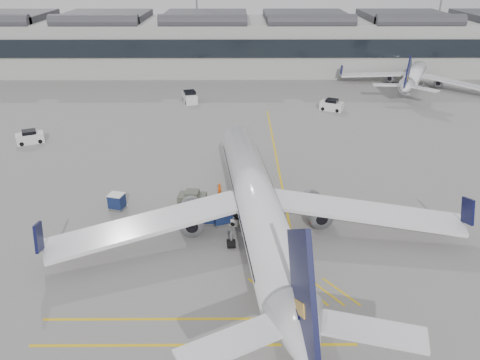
{
  "coord_description": "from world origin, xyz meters",
  "views": [
    {
      "loc": [
        5.0,
        -35.94,
        23.49
      ],
      "look_at": [
        5.21,
        4.75,
        4.0
      ],
      "focal_mm": 35.0,
      "sensor_mm": 36.0,
      "label": 1
    }
  ],
  "objects_px": {
    "baggage_cart_a": "(211,214)",
    "pushback_tug": "(192,199)",
    "ramp_agent_b": "(258,215)",
    "airliner_main": "(257,205)",
    "belt_loader": "(222,214)",
    "ramp_agent_a": "(220,190)"
  },
  "relations": [
    {
      "from": "airliner_main",
      "to": "ramp_agent_b",
      "type": "xyz_separation_m",
      "value": [
        0.2,
        2.0,
        -2.21
      ]
    },
    {
      "from": "baggage_cart_a",
      "to": "pushback_tug",
      "type": "bearing_deg",
      "value": 122.52
    },
    {
      "from": "ramp_agent_a",
      "to": "airliner_main",
      "type": "bearing_deg",
      "value": -106.79
    },
    {
      "from": "ramp_agent_a",
      "to": "ramp_agent_b",
      "type": "xyz_separation_m",
      "value": [
        3.92,
        -5.73,
        0.2
      ]
    },
    {
      "from": "ramp_agent_b",
      "to": "ramp_agent_a",
      "type": "bearing_deg",
      "value": -90.56
    },
    {
      "from": "airliner_main",
      "to": "ramp_agent_a",
      "type": "relative_size",
      "value": 26.34
    },
    {
      "from": "ramp_agent_a",
      "to": "ramp_agent_b",
      "type": "distance_m",
      "value": 6.94
    },
    {
      "from": "ramp_agent_a",
      "to": "ramp_agent_b",
      "type": "height_order",
      "value": "ramp_agent_b"
    },
    {
      "from": "airliner_main",
      "to": "ramp_agent_b",
      "type": "bearing_deg",
      "value": 77.8
    },
    {
      "from": "baggage_cart_a",
      "to": "ramp_agent_b",
      "type": "distance_m",
      "value": 4.6
    },
    {
      "from": "belt_loader",
      "to": "pushback_tug",
      "type": "height_order",
      "value": "belt_loader"
    },
    {
      "from": "baggage_cart_a",
      "to": "ramp_agent_a",
      "type": "height_order",
      "value": "baggage_cart_a"
    },
    {
      "from": "airliner_main",
      "to": "pushback_tug",
      "type": "relative_size",
      "value": 13.43
    },
    {
      "from": "ramp_agent_b",
      "to": "airliner_main",
      "type": "bearing_deg",
      "value": 49.24
    },
    {
      "from": "ramp_agent_b",
      "to": "pushback_tug",
      "type": "distance_m",
      "value": 7.75
    },
    {
      "from": "belt_loader",
      "to": "baggage_cart_a",
      "type": "relative_size",
      "value": 2.69
    },
    {
      "from": "baggage_cart_a",
      "to": "pushback_tug",
      "type": "height_order",
      "value": "baggage_cart_a"
    },
    {
      "from": "ramp_agent_a",
      "to": "ramp_agent_b",
      "type": "bearing_deg",
      "value": -98.08
    },
    {
      "from": "ramp_agent_b",
      "to": "pushback_tug",
      "type": "xyz_separation_m",
      "value": [
        -6.71,
        3.86,
        -0.26
      ]
    },
    {
      "from": "ramp_agent_a",
      "to": "pushback_tug",
      "type": "height_order",
      "value": "pushback_tug"
    },
    {
      "from": "belt_loader",
      "to": "ramp_agent_a",
      "type": "distance_m",
      "value": 4.85
    },
    {
      "from": "airliner_main",
      "to": "pushback_tug",
      "type": "bearing_deg",
      "value": 131.6
    }
  ]
}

